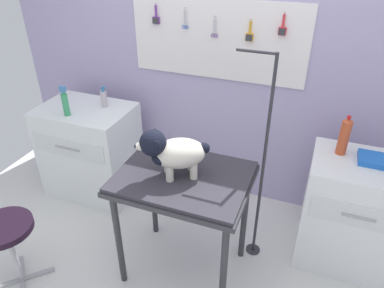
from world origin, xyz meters
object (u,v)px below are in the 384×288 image
(dog, at_px, (172,152))
(counter_left, at_px, (91,150))
(conditioner_bottle, at_px, (65,103))
(grooming_arm, at_px, (261,174))
(stool, at_px, (6,235))
(grooming_table, at_px, (183,187))
(cabinet_right, at_px, (352,213))
(soda_bottle, at_px, (344,136))

(dog, relative_size, counter_left, 0.51)
(dog, xyz_separation_m, conditioner_bottle, (-1.15, 0.45, -0.06))
(grooming_arm, distance_m, stool, 1.76)
(dog, distance_m, conditioner_bottle, 1.24)
(grooming_table, relative_size, conditioner_bottle, 3.36)
(grooming_table, height_order, stool, grooming_table)
(cabinet_right, relative_size, soda_bottle, 3.00)
(conditioner_bottle, bearing_deg, grooming_table, -19.43)
(stool, relative_size, conditioner_bottle, 2.13)
(dog, relative_size, conditioner_bottle, 1.71)
(conditioner_bottle, xyz_separation_m, soda_bottle, (2.13, 0.20, 0.02))
(counter_left, bearing_deg, conditioner_bottle, -105.47)
(grooming_table, relative_size, grooming_arm, 0.54)
(counter_left, bearing_deg, stool, -84.20)
(cabinet_right, bearing_deg, dog, -153.61)
(grooming_arm, relative_size, dog, 3.65)
(dog, bearing_deg, conditioner_bottle, 158.46)
(grooming_arm, height_order, dog, grooming_arm)
(counter_left, bearing_deg, grooming_table, -26.69)
(grooming_arm, relative_size, cabinet_right, 1.86)
(conditioner_bottle, bearing_deg, stool, -80.68)
(counter_left, relative_size, soda_bottle, 3.01)
(grooming_table, bearing_deg, soda_bottle, 34.04)
(grooming_arm, distance_m, cabinet_right, 0.75)
(dog, height_order, conditioner_bottle, dog)
(counter_left, distance_m, cabinet_right, 2.26)
(cabinet_right, bearing_deg, soda_bottle, 155.04)
(conditioner_bottle, distance_m, soda_bottle, 2.14)
(counter_left, xyz_separation_m, conditioner_bottle, (-0.04, -0.16, 0.54))
(soda_bottle, bearing_deg, grooming_table, -145.96)
(grooming_table, xyz_separation_m, stool, (-1.05, -0.54, -0.31))
(grooming_table, relative_size, cabinet_right, 1.00)
(cabinet_right, xyz_separation_m, stool, (-2.15, -1.08, 0.02))
(grooming_table, distance_m, cabinet_right, 1.26)
(stool, bearing_deg, dog, 27.23)
(stool, bearing_deg, counter_left, 95.80)
(counter_left, xyz_separation_m, stool, (0.11, -1.13, 0.02))
(cabinet_right, height_order, stool, cabinet_right)
(dog, xyz_separation_m, cabinet_right, (1.15, 0.57, -0.60))
(grooming_arm, bearing_deg, dog, -143.34)
(cabinet_right, height_order, conditioner_bottle, conditioner_bottle)
(grooming_table, height_order, dog, dog)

